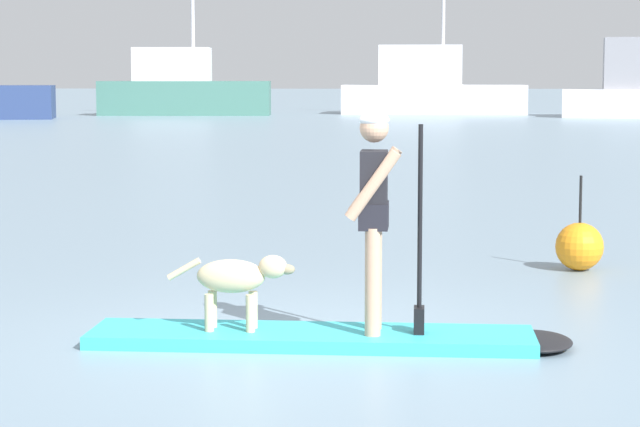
{
  "coord_description": "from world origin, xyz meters",
  "views": [
    {
      "loc": [
        0.71,
        -9.31,
        2.05
      ],
      "look_at": [
        0.0,
        1.0,
        0.9
      ],
      "focal_mm": 69.28,
      "sensor_mm": 36.0,
      "label": 1
    }
  ],
  "objects_px": {
    "person_paddler": "(376,206)",
    "moored_boat_center": "(429,88)",
    "dog": "(237,279)",
    "marker_buoy": "(579,246)",
    "moored_boat_starboard": "(182,89)",
    "paddleboard": "(341,338)"
  },
  "relations": [
    {
      "from": "dog",
      "to": "moored_boat_starboard",
      "type": "bearing_deg",
      "value": 100.69
    },
    {
      "from": "moored_boat_center",
      "to": "marker_buoy",
      "type": "bearing_deg",
      "value": -89.46
    },
    {
      "from": "marker_buoy",
      "to": "moored_boat_starboard",
      "type": "bearing_deg",
      "value": 104.72
    },
    {
      "from": "moored_boat_center",
      "to": "dog",
      "type": "bearing_deg",
      "value": -92.53
    },
    {
      "from": "paddleboard",
      "to": "dog",
      "type": "relative_size",
      "value": 3.72
    },
    {
      "from": "paddleboard",
      "to": "person_paddler",
      "type": "bearing_deg",
      "value": -0.86
    },
    {
      "from": "person_paddler",
      "to": "moored_boat_starboard",
      "type": "bearing_deg",
      "value": 101.74
    },
    {
      "from": "person_paddler",
      "to": "moored_boat_center",
      "type": "xyz_separation_m",
      "value": [
        1.55,
        59.19,
        0.34
      ]
    },
    {
      "from": "dog",
      "to": "marker_buoy",
      "type": "distance_m",
      "value": 4.93
    },
    {
      "from": "marker_buoy",
      "to": "person_paddler",
      "type": "bearing_deg",
      "value": -118.57
    },
    {
      "from": "paddleboard",
      "to": "marker_buoy",
      "type": "relative_size",
      "value": 3.67
    },
    {
      "from": "moored_boat_center",
      "to": "marker_buoy",
      "type": "xyz_separation_m",
      "value": [
        0.52,
        -55.38,
        -1.15
      ]
    },
    {
      "from": "dog",
      "to": "moored_boat_starboard",
      "type": "height_order",
      "value": "moored_boat_starboard"
    },
    {
      "from": "dog",
      "to": "moored_boat_starboard",
      "type": "xyz_separation_m",
      "value": [
        -10.54,
        55.85,
        0.88
      ]
    },
    {
      "from": "moored_boat_center",
      "to": "marker_buoy",
      "type": "height_order",
      "value": "moored_boat_center"
    },
    {
      "from": "dog",
      "to": "moored_boat_center",
      "type": "distance_m",
      "value": 59.24
    },
    {
      "from": "paddleboard",
      "to": "moored_boat_starboard",
      "type": "relative_size",
      "value": 0.36
    },
    {
      "from": "person_paddler",
      "to": "dog",
      "type": "distance_m",
      "value": 1.21
    },
    {
      "from": "person_paddler",
      "to": "moored_boat_center",
      "type": "distance_m",
      "value": 59.21
    },
    {
      "from": "marker_buoy",
      "to": "dog",
      "type": "bearing_deg",
      "value": -129.62
    },
    {
      "from": "moored_boat_starboard",
      "to": "moored_boat_center",
      "type": "xyz_separation_m",
      "value": [
        13.16,
        3.32,
        0.03
      ]
    },
    {
      "from": "dog",
      "to": "marker_buoy",
      "type": "height_order",
      "value": "marker_buoy"
    }
  ]
}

